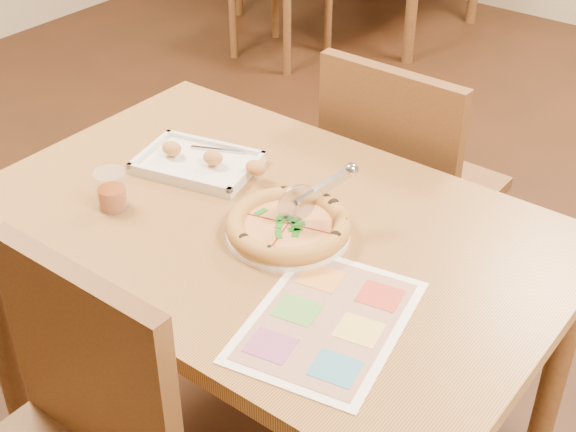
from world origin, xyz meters
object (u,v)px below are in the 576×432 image
Objects in this scene: chair_far at (402,170)px; plate at (288,233)px; menu at (327,321)px; appetizer_tray at (201,163)px; glass_tumbler at (112,192)px; pizza_cutter at (315,193)px; dining_table at (267,253)px; pizza at (288,225)px.

chair_far is 0.64m from plate.
chair_far is at bearing 110.56° from menu.
appetizer_tray is 3.74× the size of glass_tumbler.
appetizer_tray is 0.90× the size of menu.
pizza_cutter is 0.44× the size of menu.
dining_table is 0.21m from pizza_cutter.
dining_table is at bearing -16.79° from appetizer_tray.
plate is 0.35m from appetizer_tray.
appetizer_tray is (-0.34, 0.09, -0.01)m from pizza.
appetizer_tray is (-0.34, 0.09, 0.01)m from plate.
glass_tumbler is (-0.31, -0.16, 0.13)m from dining_table.
menu is at bearing -37.60° from plate.
appetizer_tray reaches higher than plate.
plate is 0.02m from pizza.
plate is at bearing 96.41° from chair_far.
plate is (0.07, -0.61, 0.16)m from chair_far.
plate is 0.70× the size of menu.
pizza_cutter reaches higher than plate.
glass_tumbler is at bearing -152.20° from dining_table.
pizza_cutter is at bearing 26.63° from glass_tumbler.
glass_tumbler reaches higher than menu.
dining_table is 2.77× the size of chair_far.
glass_tumbler is (-0.04, -0.25, 0.03)m from appetizer_tray.
pizza_cutter reaches higher than dining_table.
appetizer_tray is (-0.37, 0.04, -0.08)m from pizza_cutter.
dining_table is at bearing 27.80° from glass_tumbler.
plate is at bearing 21.85° from glass_tumbler.
pizza is at bearing 96.56° from chair_far.
menu is at bearing -2.10° from glass_tumbler.
menu is (0.30, -0.79, 0.16)m from chair_far.
plate is at bearing -15.36° from appetizer_tray.
pizza reaches higher than menu.
pizza is at bearing -27.14° from plate.
dining_table is 4.88× the size of plate.
pizza is (0.07, -0.61, 0.18)m from chair_far.
pizza is 2.98× the size of glass_tumbler.
appetizer_tray is 0.25m from glass_tumbler.
glass_tumbler is (-0.38, -0.15, 0.01)m from pizza.
chair_far reaches higher than glass_tumbler.
glass_tumbler reaches higher than plate.
dining_table is at bearing 169.98° from pizza.
chair_far is 0.85m from glass_tumbler.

